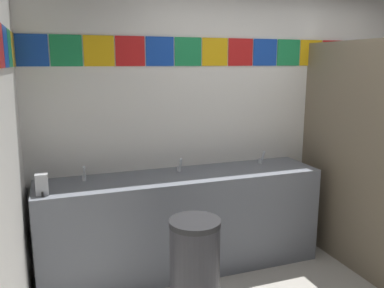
% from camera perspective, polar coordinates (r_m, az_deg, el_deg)
% --- Properties ---
extents(wall_back, '(4.43, 0.09, 2.60)m').
position_cam_1_polar(wall_back, '(4.03, 9.83, 3.87)').
color(wall_back, white).
rests_on(wall_back, ground_plane).
extents(vanity_counter, '(2.48, 0.55, 0.88)m').
position_cam_1_polar(vanity_counter, '(3.60, -1.32, -11.00)').
color(vanity_counter, slate).
rests_on(vanity_counter, ground_plane).
extents(faucet_left, '(0.04, 0.10, 0.14)m').
position_cam_1_polar(faucet_left, '(3.38, -15.30, -4.35)').
color(faucet_left, silver).
rests_on(faucet_left, vanity_counter).
extents(faucet_center, '(0.04, 0.10, 0.14)m').
position_cam_1_polar(faucet_center, '(3.53, -1.81, -3.25)').
color(faucet_center, silver).
rests_on(faucet_center, vanity_counter).
extents(faucet_right, '(0.04, 0.10, 0.14)m').
position_cam_1_polar(faucet_right, '(3.85, 9.96, -2.15)').
color(faucet_right, silver).
rests_on(faucet_right, vanity_counter).
extents(soap_dispenser, '(0.09, 0.09, 0.16)m').
position_cam_1_polar(soap_dispenser, '(3.13, -20.82, -5.48)').
color(soap_dispenser, '#B7BABF').
rests_on(soap_dispenser, vanity_counter).
extents(toilet, '(0.39, 0.49, 0.74)m').
position_cam_1_polar(toilet, '(4.47, 24.12, -9.51)').
color(toilet, white).
rests_on(toilet, ground_plane).
extents(trash_bin, '(0.36, 0.36, 0.77)m').
position_cam_1_polar(trash_bin, '(2.95, 0.40, -17.85)').
color(trash_bin, '#333338').
rests_on(trash_bin, ground_plane).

